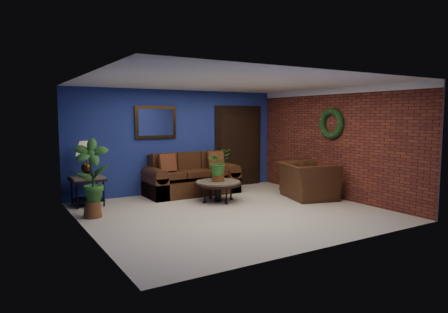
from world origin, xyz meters
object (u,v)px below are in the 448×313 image
side_chair (200,170)px  armchair (307,181)px  coffee_table (218,184)px  table_lamp (86,154)px  sofa (191,180)px  end_table (87,183)px

side_chair → armchair: 2.57m
coffee_table → armchair: (1.91, -0.74, 0.02)m
table_lamp → armchair: 4.85m
coffee_table → side_chair: size_ratio=1.06×
side_chair → armchair: size_ratio=0.79×
sofa → armchair: sofa is taller
side_chair → sofa: bearing=172.7°
coffee_table → table_lamp: bearing=157.1°
coffee_table → end_table: bearing=157.1°
armchair → sofa: bearing=63.2°
sofa → side_chair: bearing=7.3°
coffee_table → armchair: size_ratio=0.83×
sofa → end_table: bearing=-179.2°
sofa → table_lamp: (-2.42, -0.03, 0.75)m
coffee_table → end_table: size_ratio=1.54×
armchair → end_table: bearing=83.3°
sofa → side_chair: (0.29, 0.04, 0.23)m
side_chair → coffee_table: bearing=-112.9°
sofa → table_lamp: 2.53m
coffee_table → side_chair: bearing=81.7°
sofa → end_table: sofa is taller
end_table → table_lamp: 0.60m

